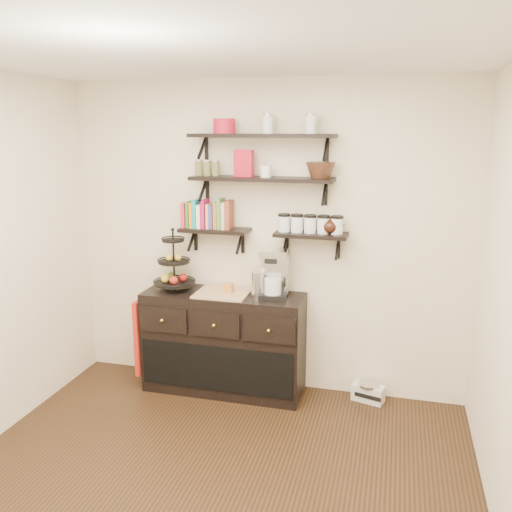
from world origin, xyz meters
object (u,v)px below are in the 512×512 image
(fruit_stand, at_px, (175,270))
(coffee_maker, at_px, (274,274))
(radio, at_px, (368,392))
(sideboard, at_px, (224,342))

(fruit_stand, bearing_deg, coffee_maker, 1.57)
(coffee_maker, distance_m, radio, 1.31)
(sideboard, height_order, fruit_stand, fruit_stand)
(coffee_maker, bearing_deg, fruit_stand, 175.79)
(sideboard, bearing_deg, coffee_maker, 3.65)
(fruit_stand, height_order, coffee_maker, fruit_stand)
(fruit_stand, relative_size, coffee_maker, 1.27)
(coffee_maker, xyz_separation_m, radio, (0.82, 0.08, -1.02))
(sideboard, distance_m, fruit_stand, 0.77)
(fruit_stand, xyz_separation_m, coffee_maker, (0.89, 0.02, 0.02))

